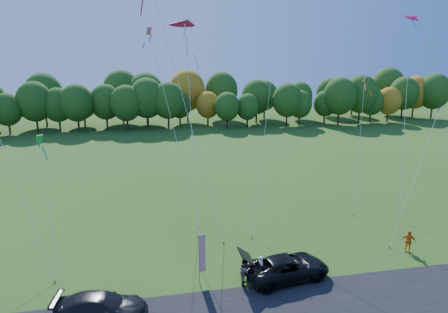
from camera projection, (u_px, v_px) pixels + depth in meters
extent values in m
plane|color=#294C14|center=(241.00, 278.00, 27.07)|extent=(160.00, 160.00, 0.00)
imported|color=black|center=(287.00, 268.00, 26.90)|extent=(6.15, 3.57, 1.61)
imported|color=black|center=(101.00, 307.00, 22.83)|extent=(5.52, 2.85, 1.53)
imported|color=silver|center=(261.00, 268.00, 26.76)|extent=(0.46, 0.66, 1.71)
imported|color=gray|center=(245.00, 272.00, 26.24)|extent=(0.83, 0.98, 1.79)
imported|color=orange|center=(408.00, 241.00, 30.46)|extent=(1.09, 0.89, 1.74)
cylinder|color=#999999|center=(199.00, 259.00, 26.07)|extent=(0.06, 0.06, 3.57)
cube|color=red|center=(202.00, 253.00, 26.07)|extent=(0.44, 0.15, 2.67)
cube|color=navy|center=(202.00, 239.00, 25.84)|extent=(0.43, 0.14, 0.70)
cylinder|color=#4C3F33|center=(224.00, 243.00, 31.89)|extent=(0.08, 0.08, 0.20)
cylinder|color=#4C3F33|center=(252.00, 238.00, 32.75)|extent=(0.08, 0.08, 0.20)
cylinder|color=#4C3F33|center=(201.00, 267.00, 28.30)|extent=(0.08, 0.08, 0.20)
cone|color=#BB0B50|center=(185.00, 22.00, 33.66)|extent=(2.52, 1.93, 2.76)
cylinder|color=#4C3F33|center=(398.00, 220.00, 36.07)|extent=(0.08, 0.08, 0.20)
cube|color=#D4175A|center=(411.00, 18.00, 40.35)|extent=(2.99, 1.05, 1.16)
cylinder|color=#4C3F33|center=(55.00, 281.00, 26.54)|extent=(0.08, 0.08, 0.20)
cylinder|color=#4C3F33|center=(60.00, 293.00, 25.27)|extent=(0.08, 0.08, 0.20)
cube|color=green|center=(39.00, 139.00, 28.81)|extent=(1.04, 1.04, 1.22)
cylinder|color=#4C3F33|center=(354.00, 215.00, 37.24)|extent=(0.08, 0.08, 0.20)
cube|color=white|center=(365.00, 78.00, 39.59)|extent=(1.15, 1.15, 1.37)
cylinder|color=#4C3F33|center=(198.00, 227.00, 34.73)|extent=(0.08, 0.08, 0.20)
cube|color=#F75274|center=(149.00, 31.00, 35.38)|extent=(1.12, 1.12, 1.33)
cylinder|color=#4C3F33|center=(389.00, 247.00, 31.15)|extent=(0.08, 0.08, 0.20)
cube|color=#390BA0|center=(439.00, 109.00, 32.63)|extent=(0.95, 0.95, 1.11)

